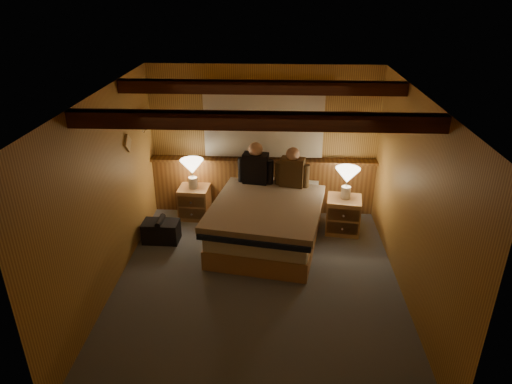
# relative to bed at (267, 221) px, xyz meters

# --- Properties ---
(floor) EXTENTS (4.20, 4.20, 0.00)m
(floor) POSITION_rel_bed_xyz_m (-0.10, -1.02, -0.34)
(floor) COLOR slate
(floor) RESTS_ON ground
(ceiling) EXTENTS (4.20, 4.20, 0.00)m
(ceiling) POSITION_rel_bed_xyz_m (-0.10, -1.02, 2.06)
(ceiling) COLOR tan
(ceiling) RESTS_ON wall_back
(wall_back) EXTENTS (3.60, 0.00, 3.60)m
(wall_back) POSITION_rel_bed_xyz_m (-0.10, 1.08, 0.86)
(wall_back) COLOR #C09645
(wall_back) RESTS_ON floor
(wall_left) EXTENTS (0.00, 4.20, 4.20)m
(wall_left) POSITION_rel_bed_xyz_m (-1.90, -1.02, 0.86)
(wall_left) COLOR #C09645
(wall_left) RESTS_ON floor
(wall_right) EXTENTS (0.00, 4.20, 4.20)m
(wall_right) POSITION_rel_bed_xyz_m (1.70, -1.02, 0.86)
(wall_right) COLOR #C09645
(wall_right) RESTS_ON floor
(wall_front) EXTENTS (3.60, 0.00, 3.60)m
(wall_front) POSITION_rel_bed_xyz_m (-0.10, -3.12, 0.86)
(wall_front) COLOR #C09645
(wall_front) RESTS_ON floor
(wainscot) EXTENTS (3.60, 0.23, 0.94)m
(wainscot) POSITION_rel_bed_xyz_m (-0.10, 1.01, 0.14)
(wainscot) COLOR brown
(wainscot) RESTS_ON wall_back
(curtain_window) EXTENTS (2.18, 0.09, 1.11)m
(curtain_window) POSITION_rel_bed_xyz_m (-0.10, 1.01, 1.18)
(curtain_window) COLOR #472111
(curtain_window) RESTS_ON wall_back
(ceiling_beams) EXTENTS (3.60, 1.65, 0.16)m
(ceiling_beams) POSITION_rel_bed_xyz_m (-0.10, -0.87, 1.97)
(ceiling_beams) COLOR #472111
(ceiling_beams) RESTS_ON ceiling
(coat_rail) EXTENTS (0.05, 0.55, 0.24)m
(coat_rail) POSITION_rel_bed_xyz_m (-1.82, 0.55, 1.33)
(coat_rail) COLOR silver
(coat_rail) RESTS_ON wall_left
(framed_print) EXTENTS (0.30, 0.04, 0.25)m
(framed_print) POSITION_rel_bed_xyz_m (1.25, 1.05, 1.21)
(framed_print) COLOR tan
(framed_print) RESTS_ON wall_back
(bed) EXTENTS (1.78, 2.15, 0.66)m
(bed) POSITION_rel_bed_xyz_m (0.00, 0.00, 0.00)
(bed) COLOR tan
(bed) RESTS_ON floor
(nightstand_left) EXTENTS (0.49, 0.45, 0.52)m
(nightstand_left) POSITION_rel_bed_xyz_m (-1.20, 0.74, -0.08)
(nightstand_left) COLOR tan
(nightstand_left) RESTS_ON floor
(nightstand_right) EXTENTS (0.56, 0.52, 0.55)m
(nightstand_right) POSITION_rel_bed_xyz_m (1.15, 0.37, -0.06)
(nightstand_right) COLOR tan
(nightstand_right) RESTS_ON floor
(lamp_left) EXTENTS (0.36, 0.36, 0.48)m
(lamp_left) POSITION_rel_bed_xyz_m (-1.20, 0.73, 0.51)
(lamp_left) COLOR silver
(lamp_left) RESTS_ON nightstand_left
(lamp_right) EXTENTS (0.36, 0.36, 0.48)m
(lamp_right) POSITION_rel_bed_xyz_m (1.16, 0.41, 0.55)
(lamp_right) COLOR silver
(lamp_right) RESTS_ON nightstand_right
(person_left) EXTENTS (0.55, 0.28, 0.68)m
(person_left) POSITION_rel_bed_xyz_m (-0.21, 0.69, 0.58)
(person_left) COLOR black
(person_left) RESTS_ON bed
(person_right) EXTENTS (0.52, 0.28, 0.64)m
(person_right) POSITION_rel_bed_xyz_m (0.36, 0.59, 0.57)
(person_right) COLOR #47331C
(person_right) RESTS_ON bed
(duffel_bag) EXTENTS (0.53, 0.33, 0.38)m
(duffel_bag) POSITION_rel_bed_xyz_m (-1.56, -0.05, -0.18)
(duffel_bag) COLOR black
(duffel_bag) RESTS_ON floor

